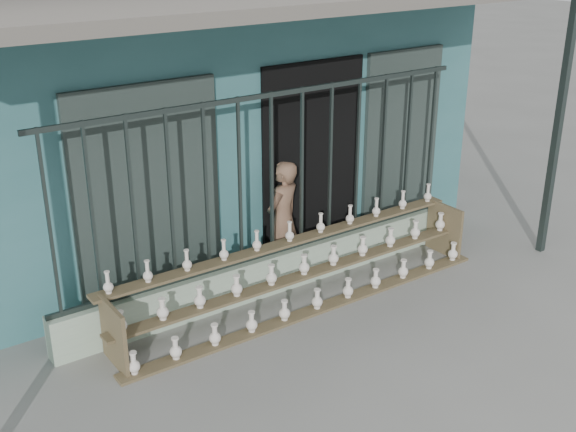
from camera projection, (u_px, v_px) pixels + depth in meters
ground at (346, 341)px, 7.11m from camera, size 60.00×60.00×0.00m
workshop_building at (151, 99)px, 9.70m from camera, size 7.40×6.60×3.21m
parapet_wall at (273, 272)px, 8.01m from camera, size 5.00×0.20×0.45m
security_fence at (272, 176)px, 7.58m from camera, size 5.00×0.04×1.80m
shelf_rack at (304, 272)px, 7.71m from camera, size 4.50×0.68×0.85m
elderly_woman at (283, 220)px, 8.19m from camera, size 0.59×0.49×1.39m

